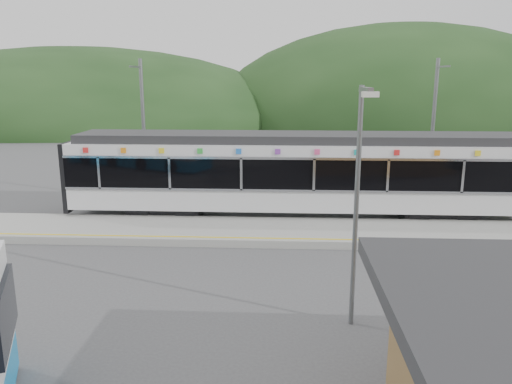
{
  "coord_description": "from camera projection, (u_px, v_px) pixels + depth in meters",
  "views": [
    {
      "loc": [
        -0.18,
        -15.67,
        6.21
      ],
      "look_at": [
        -1.06,
        1.0,
        2.3
      ],
      "focal_mm": 35.0,
      "sensor_mm": 36.0,
      "label": 1
    }
  ],
  "objects": [
    {
      "name": "ground",
      "position": [
        286.0,
        266.0,
        16.64
      ],
      "size": [
        120.0,
        120.0,
        0.0
      ],
      "primitive_type": "plane",
      "color": "#4C4C4F",
      "rests_on": "ground"
    },
    {
      "name": "hills",
      "position": [
        429.0,
        223.0,
        21.47
      ],
      "size": [
        146.0,
        149.0,
        26.0
      ],
      "color": "#1E3D19",
      "rests_on": "ground"
    },
    {
      "name": "platform",
      "position": [
        286.0,
        232.0,
        19.82
      ],
      "size": [
        26.0,
        3.2,
        0.3
      ],
      "primitive_type": "cube",
      "color": "#9E9E99",
      "rests_on": "ground"
    },
    {
      "name": "yellow_line",
      "position": [
        286.0,
        238.0,
        18.52
      ],
      "size": [
        26.0,
        0.1,
        0.01
      ],
      "primitive_type": "cube",
      "color": "yellow",
      "rests_on": "platform"
    },
    {
      "name": "train",
      "position": [
        301.0,
        172.0,
        21.97
      ],
      "size": [
        20.44,
        3.01,
        3.74
      ],
      "color": "black",
      "rests_on": "ground"
    },
    {
      "name": "catenary_mast_west",
      "position": [
        143.0,
        129.0,
        24.5
      ],
      "size": [
        0.18,
        1.8,
        7.0
      ],
      "color": "slate",
      "rests_on": "ground"
    },
    {
      "name": "catenary_mast_east",
      "position": [
        433.0,
        130.0,
        23.78
      ],
      "size": [
        0.18,
        1.8,
        7.0
      ],
      "color": "slate",
      "rests_on": "ground"
    },
    {
      "name": "lamp_post",
      "position": [
        358.0,
        189.0,
        11.87
      ],
      "size": [
        0.36,
        1.06,
        6.0
      ],
      "rotation": [
        0.0,
        0.0,
        0.05
      ],
      "color": "slate",
      "rests_on": "ground"
    }
  ]
}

